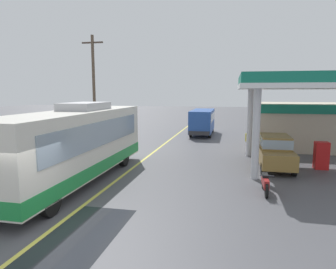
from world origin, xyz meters
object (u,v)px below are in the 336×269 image
Objects in this scene: minibus_opposing_lane at (202,120)px; pedestrian_near_pump at (249,140)px; motorcycle_parked_forecourt at (265,183)px; coach_bus_main at (76,146)px; car_at_pump at (275,150)px.

pedestrian_near_pump is (4.06, -8.40, -0.54)m from minibus_opposing_lane.
minibus_opposing_lane is 17.59m from motorcycle_parked_forecourt.
coach_bus_main is 17.66m from minibus_opposing_lane.
motorcycle_parked_forecourt is at bearing -101.75° from car_at_pump.
motorcycle_parked_forecourt is at bearing -75.87° from minibus_opposing_lane.
pedestrian_near_pump is (-1.17, 4.08, -0.08)m from car_at_pump.
coach_bus_main is at bearing -179.24° from motorcycle_parked_forecourt.
coach_bus_main is 8.60m from motorcycle_parked_forecourt.
car_at_pump is 13.54m from minibus_opposing_lane.
coach_bus_main reaches higher than pedestrian_near_pump.
car_at_pump reaches higher than pedestrian_near_pump.
car_at_pump is 2.33× the size of motorcycle_parked_forecourt.
pedestrian_near_pump is at bearing 105.97° from car_at_pump.
coach_bus_main reaches higher than motorcycle_parked_forecourt.
minibus_opposing_lane is 3.69× the size of pedestrian_near_pump.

